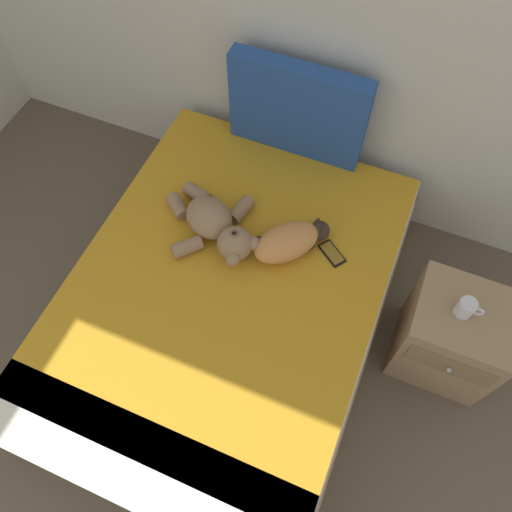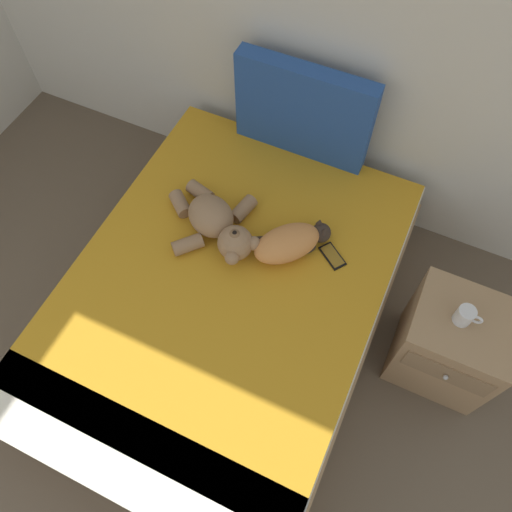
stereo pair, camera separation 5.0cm
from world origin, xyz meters
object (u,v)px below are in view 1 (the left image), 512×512
Objects in this scene: cell_phone at (332,253)px; mug at (466,308)px; patterned_cushion at (297,110)px; teddy_bear at (216,226)px; bed at (227,307)px; cat at (290,241)px; nightstand at (450,336)px.

cell_phone is 1.35× the size of mug.
teddy_bear is (-0.15, -0.71, -0.19)m from patterned_cushion.
bed is 0.44m from teddy_bear.
nightstand is (0.89, -0.05, -0.28)m from cat.
patterned_cushion is at bearing 146.78° from mug.
teddy_bear is at bearing -179.65° from mug.
mug is (0.65, -0.11, 0.11)m from cell_phone.
bed is 12.66× the size of cell_phone.
teddy_bear is 1.29m from nightstand.
bed is 4.98× the size of cat.
cat is at bearing -165.55° from cell_phone.
bed is 0.61m from cell_phone.
cat is at bearing 55.32° from bed.
patterned_cushion reaches higher than mug.
mug is at bearing 13.59° from bed.
teddy_bear is 3.55× the size of cell_phone.
teddy_bear reaches higher than bed.
teddy_bear reaches higher than nightstand.
bed is 1.16m from mug.
patterned_cushion reaches higher than cell_phone.
teddy_bear reaches higher than cell_phone.
cell_phone is (0.21, 0.05, -0.07)m from cat.
cell_phone is at bearing 171.73° from nightstand.
cat is at bearing 9.27° from teddy_bear.
cell_phone is at bearing -54.62° from patterned_cushion.
cell_phone is at bearing 11.16° from teddy_bear.
mug is at bearing -3.51° from cat.
teddy_bear reaches higher than mug.
cat reaches higher than bed.
teddy_bear is at bearing -168.84° from cell_phone.
patterned_cushion is 0.77m from cell_phone.
bed is at bearing -139.24° from cell_phone.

